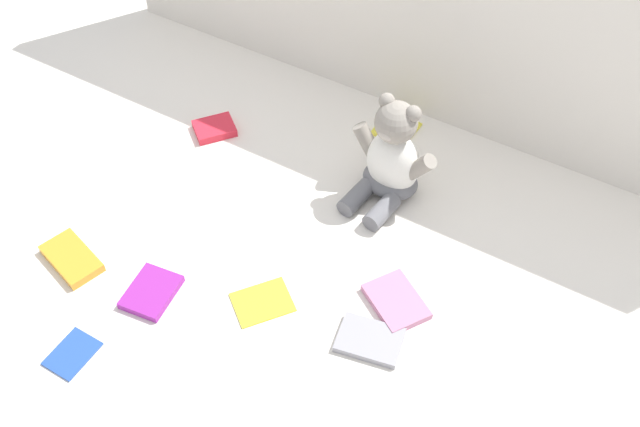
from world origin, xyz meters
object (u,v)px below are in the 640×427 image
book_case_3 (264,303)px  book_case_6 (398,129)px  teddy_bear (391,160)px  book_case_7 (72,353)px  book_case_1 (396,302)px  book_case_0 (370,340)px  book_case_4 (72,259)px  book_case_2 (215,128)px  book_case_5 (151,292)px

book_case_3 → book_case_6: 0.59m
teddy_bear → book_case_7: (-0.32, -0.68, -0.09)m
book_case_1 → book_case_6: book_case_1 is taller
book_case_0 → book_case_4: book_case_4 is taller
book_case_2 → book_case_4: size_ratio=0.70×
book_case_4 → book_case_5: book_case_4 is taller
book_case_0 → book_case_1: bearing=166.0°
book_case_7 → teddy_bear: bearing=-115.0°
teddy_bear → book_case_2: size_ratio=2.67×
book_case_0 → book_case_2: size_ratio=1.29×
book_case_5 → book_case_7: 0.19m
book_case_2 → book_case_6: (0.38, 0.23, -0.00)m
book_case_4 → book_case_5: 0.20m
book_case_0 → book_case_4: (-0.62, -0.14, 0.00)m
book_case_1 → book_case_3: (-0.23, -0.13, -0.00)m
book_case_1 → book_case_6: (-0.23, 0.46, -0.00)m
book_case_1 → book_case_7: book_case_1 is taller
book_case_7 → book_case_1: bearing=-138.8°
book_case_1 → book_case_2: book_case_2 is taller
teddy_bear → book_case_7: teddy_bear is taller
book_case_3 → book_case_4: book_case_4 is taller
book_case_6 → book_case_5: bearing=-104.9°
book_case_3 → book_case_4: 0.42m
book_case_1 → book_case_4: 0.67m
book_case_3 → book_case_7: (-0.25, -0.28, 0.00)m
book_case_5 → book_case_0: bearing=8.6°
book_case_5 → book_case_4: bearing=177.8°
book_case_3 → teddy_bear: bearing=-62.4°
book_case_2 → book_case_5: size_ratio=0.84×
book_case_7 → book_case_5: bearing=-102.7°
book_case_0 → book_case_2: 0.69m
book_case_1 → book_case_2: (-0.61, 0.23, 0.00)m
teddy_bear → book_case_0: (0.15, -0.37, -0.09)m
book_case_5 → book_case_7: size_ratio=1.19×
book_case_0 → teddy_bear: bearing=-169.8°
book_case_1 → book_case_7: 0.63m
book_case_3 → book_case_5: 0.23m
book_case_2 → book_case_7: 0.65m
teddy_bear → book_case_1: (0.15, -0.27, -0.09)m
book_case_4 → book_case_1: bearing=-51.9°
book_case_2 → book_case_5: (0.17, -0.45, -0.00)m
book_case_4 → teddy_bear: bearing=-25.9°
teddy_bear → book_case_5: 0.58m
book_case_4 → book_case_6: (0.40, 0.70, -0.00)m
book_case_0 → book_case_3: bearing=-94.4°
book_case_5 → book_case_7: bearing=-110.5°
book_case_7 → book_case_0: bearing=-146.5°
book_case_5 → book_case_6: 0.72m
book_case_0 → book_case_3: 0.22m
book_case_3 → book_case_6: (-0.00, 0.59, 0.00)m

